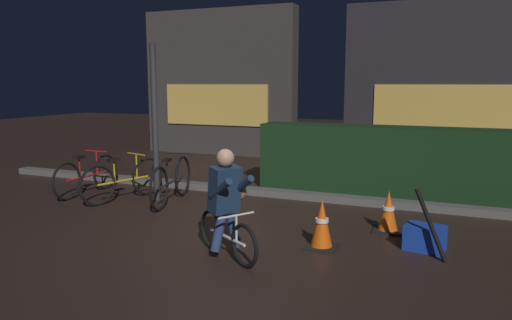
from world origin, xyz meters
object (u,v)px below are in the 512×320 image
(parked_bike_center_left, at_px, (172,181))
(traffic_cone_near, at_px, (322,225))
(street_post, at_px, (155,123))
(closed_umbrella, at_px, (431,224))
(parked_bike_left_mid, at_px, (124,180))
(cyclist, at_px, (228,203))
(parked_bike_leftmost, at_px, (87,175))
(blue_crate, at_px, (425,238))
(traffic_cone_far, at_px, (388,212))

(parked_bike_center_left, bearing_deg, traffic_cone_near, -124.04)
(street_post, height_order, closed_umbrella, street_post)
(parked_bike_left_mid, height_order, parked_bike_center_left, parked_bike_center_left)
(street_post, distance_m, traffic_cone_near, 3.59)
(cyclist, bearing_deg, parked_bike_left_mid, 179.94)
(parked_bike_leftmost, height_order, parked_bike_center_left, parked_bike_center_left)
(blue_crate, relative_size, cyclist, 0.35)
(traffic_cone_far, bearing_deg, street_post, 175.06)
(street_post, xyz_separation_m, cyclist, (2.27, -1.99, -0.67))
(street_post, relative_size, parked_bike_left_mid, 1.62)
(parked_bike_leftmost, bearing_deg, traffic_cone_far, -92.30)
(parked_bike_left_mid, bearing_deg, traffic_cone_near, -89.17)
(blue_crate, xyz_separation_m, closed_umbrella, (0.06, -0.25, 0.24))
(closed_umbrella, bearing_deg, parked_bike_center_left, 12.49)
(blue_crate, bearing_deg, traffic_cone_near, -160.86)
(street_post, distance_m, blue_crate, 4.58)
(street_post, relative_size, closed_umbrella, 3.06)
(parked_bike_leftmost, relative_size, cyclist, 1.31)
(street_post, xyz_separation_m, blue_crate, (4.34, -0.90, -1.15))
(parked_bike_left_mid, xyz_separation_m, traffic_cone_far, (4.36, -0.12, -0.08))
(traffic_cone_far, bearing_deg, traffic_cone_near, -123.98)
(street_post, bearing_deg, parked_bike_left_mid, -157.96)
(traffic_cone_near, bearing_deg, parked_bike_center_left, 156.59)
(parked_bike_leftmost, xyz_separation_m, blue_crate, (5.74, -0.80, -0.19))
(traffic_cone_far, xyz_separation_m, closed_umbrella, (0.56, -0.82, 0.12))
(parked_bike_center_left, xyz_separation_m, traffic_cone_far, (3.51, -0.27, -0.10))
(traffic_cone_far, height_order, cyclist, cyclist)
(street_post, bearing_deg, blue_crate, -11.71)
(traffic_cone_near, relative_size, traffic_cone_far, 1.08)
(cyclist, bearing_deg, blue_crate, 60.13)
(blue_crate, height_order, closed_umbrella, closed_umbrella)
(parked_bike_leftmost, distance_m, blue_crate, 5.80)
(parked_bike_center_left, height_order, traffic_cone_near, parked_bike_center_left)
(traffic_cone_far, xyz_separation_m, cyclist, (-1.57, -1.66, 0.36))
(closed_umbrella, bearing_deg, traffic_cone_near, 34.50)
(parked_bike_left_mid, relative_size, blue_crate, 3.65)
(parked_bike_center_left, bearing_deg, parked_bike_left_mid, 89.31)
(traffic_cone_far, bearing_deg, parked_bike_left_mid, 178.40)
(blue_crate, bearing_deg, parked_bike_left_mid, 171.92)
(street_post, xyz_separation_m, parked_bike_left_mid, (-0.52, -0.21, -0.95))
(blue_crate, bearing_deg, street_post, 168.29)
(closed_umbrella, bearing_deg, parked_bike_left_mid, 16.64)
(parked_bike_center_left, bearing_deg, street_post, 68.83)
(street_post, distance_m, closed_umbrella, 4.64)
(parked_bike_center_left, bearing_deg, parked_bike_leftmost, 80.62)
(parked_bike_leftmost, relative_size, parked_bike_center_left, 0.94)
(parked_bike_leftmost, xyz_separation_m, cyclist, (3.67, -1.89, 0.29))
(parked_bike_leftmost, bearing_deg, closed_umbrella, -100.03)
(traffic_cone_far, distance_m, cyclist, 2.31)
(traffic_cone_far, bearing_deg, blue_crate, -48.65)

